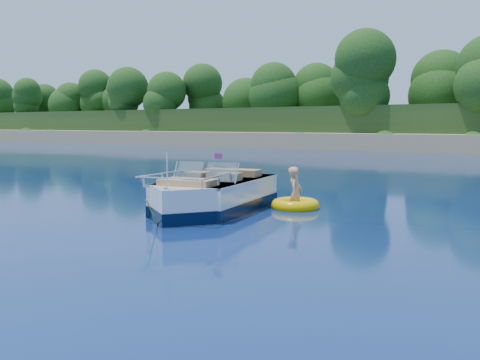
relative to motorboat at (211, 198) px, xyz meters
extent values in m
plane|color=#0A194C|center=(0.29, -2.18, -0.37)|extent=(160.00, 160.00, 0.00)
cube|color=tan|center=(0.29, 35.82, 0.13)|extent=(170.00, 8.00, 2.00)
cylinder|color=black|center=(-44.71, 38.82, 2.53)|extent=(0.44, 0.44, 2.80)
sphere|color=black|center=(-44.71, 38.82, 5.19)|extent=(4.62, 4.62, 4.62)
cylinder|color=black|center=(-17.71, 38.32, 2.73)|extent=(0.44, 0.44, 3.20)
sphere|color=black|center=(-17.71, 38.32, 5.77)|extent=(5.28, 5.28, 5.28)
cube|color=white|center=(-0.07, 0.38, -0.06)|extent=(2.68, 4.12, 1.06)
cube|color=white|center=(0.26, -1.40, -0.06)|extent=(1.98, 1.98, 1.06)
cube|color=black|center=(-0.07, 0.38, -0.21)|extent=(2.71, 4.16, 0.30)
cube|color=black|center=(0.26, -1.40, -0.21)|extent=(2.02, 2.02, 0.30)
cube|color=tan|center=(-0.13, 0.68, 0.23)|extent=(2.07, 2.92, 0.10)
cube|color=white|center=(-0.07, 0.38, 0.44)|extent=(2.72, 4.12, 0.06)
cube|color=black|center=(-0.45, 2.43, -0.02)|extent=(0.61, 0.45, 0.91)
cube|color=#8C9EA5|center=(-0.39, -0.40, 0.73)|extent=(0.80, 0.30, 0.49)
cube|color=#8C9EA5|center=(0.50, -0.23, 0.73)|extent=(0.83, 0.50, 0.49)
cube|color=tan|center=(-0.47, 0.05, 0.47)|extent=(0.65, 0.65, 0.40)
cube|color=tan|center=(0.42, 0.21, 0.47)|extent=(0.65, 0.65, 0.40)
cube|color=tan|center=(-0.25, 1.37, 0.47)|extent=(1.65, 0.83, 0.38)
cube|color=tan|center=(0.22, -1.21, 0.45)|extent=(1.45, 0.99, 0.34)
cylinder|color=white|center=(0.40, -2.15, 0.89)|extent=(0.03, 0.03, 0.86)
cube|color=red|center=(0.42, -0.25, 1.13)|extent=(0.22, 0.06, 0.14)
cube|color=silver|center=(0.41, -2.20, 0.50)|extent=(0.11, 0.08, 0.05)
cylinder|color=yellow|center=(0.32, -2.57, -0.02)|extent=(0.57, 0.95, 0.77)
torus|color=#FFC100|center=(1.56, 1.78, -0.28)|extent=(1.56, 1.56, 0.35)
torus|color=red|center=(1.56, 1.78, -0.27)|extent=(1.28, 1.28, 0.12)
imported|color=tan|center=(1.57, 1.76, -0.37)|extent=(0.59, 0.90, 1.62)
camera|label=1|loc=(8.40, -11.13, 1.93)|focal=40.00mm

